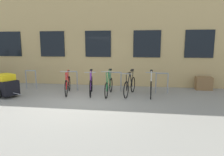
% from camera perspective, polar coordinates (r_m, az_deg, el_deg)
% --- Properties ---
extents(ground_plane, '(42.00, 42.00, 0.00)m').
position_cam_1_polar(ground_plane, '(7.42, -9.05, -6.83)').
color(ground_plane, gray).
extents(storefront_building, '(28.00, 7.75, 5.37)m').
position_cam_1_polar(storefront_building, '(14.03, -0.56, 11.96)').
color(storefront_building, tan).
rests_on(storefront_building, ground).
extents(bike_rack, '(6.55, 0.05, 0.89)m').
position_cam_1_polar(bike_rack, '(9.08, -5.30, -0.36)').
color(bike_rack, gray).
rests_on(bike_rack, ground).
extents(bicycle_black, '(0.51, 1.74, 1.04)m').
position_cam_1_polar(bicycle_black, '(8.40, 5.03, -2.18)').
color(bicycle_black, black).
rests_on(bicycle_black, ground).
extents(bicycle_red, '(0.57, 1.74, 1.04)m').
position_cam_1_polar(bicycle_red, '(8.79, -12.39, -1.84)').
color(bicycle_red, black).
rests_on(bicycle_red, ground).
extents(bicycle_white, '(0.44, 1.67, 1.04)m').
position_cam_1_polar(bicycle_white, '(8.36, 10.93, -2.32)').
color(bicycle_white, black).
rests_on(bicycle_white, ground).
extents(bicycle_green, '(0.44, 1.73, 1.06)m').
position_cam_1_polar(bicycle_green, '(8.37, -0.91, -2.23)').
color(bicycle_green, black).
rests_on(bicycle_green, ground).
extents(bicycle_purple, '(0.49, 1.72, 1.03)m').
position_cam_1_polar(bicycle_purple, '(8.53, -5.94, -1.95)').
color(bicycle_purple, black).
rests_on(bicycle_purple, ground).
extents(bike_trailer, '(1.44, 0.94, 0.92)m').
position_cam_1_polar(bike_trailer, '(9.09, -27.71, -1.79)').
color(bike_trailer, black).
rests_on(bike_trailer, ground).
extents(planter_box, '(0.70, 0.44, 0.60)m').
position_cam_1_polar(planter_box, '(10.21, 24.45, -1.38)').
color(planter_box, olive).
rests_on(planter_box, ground).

